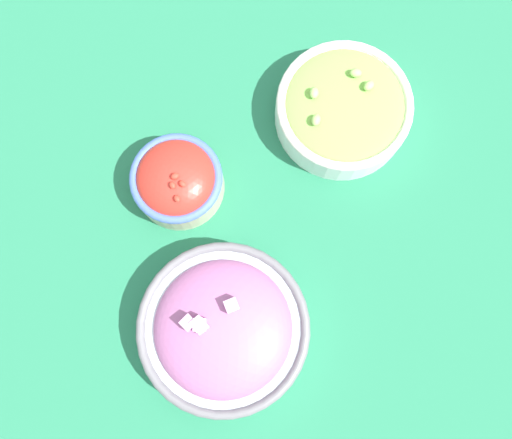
% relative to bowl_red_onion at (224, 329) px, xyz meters
% --- Properties ---
extents(ground_plane, '(3.00, 3.00, 0.00)m').
position_rel_bowl_red_onion_xyz_m(ground_plane, '(-0.15, 0.03, -0.04)').
color(ground_plane, '#23704C').
extents(bowl_red_onion, '(0.22, 0.22, 0.10)m').
position_rel_bowl_red_onion_xyz_m(bowl_red_onion, '(0.00, 0.00, 0.00)').
color(bowl_red_onion, '#B2C1CC').
rests_on(bowl_red_onion, ground_plane).
extents(bowl_lettuce, '(0.19, 0.19, 0.07)m').
position_rel_bowl_red_onion_xyz_m(bowl_lettuce, '(-0.31, 0.14, -0.00)').
color(bowl_lettuce, white).
rests_on(bowl_lettuce, ground_plane).
extents(bowl_cherry_tomatoes, '(0.12, 0.12, 0.08)m').
position_rel_bowl_red_onion_xyz_m(bowl_cherry_tomatoes, '(-0.19, -0.08, -0.00)').
color(bowl_cherry_tomatoes, beige).
rests_on(bowl_cherry_tomatoes, ground_plane).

